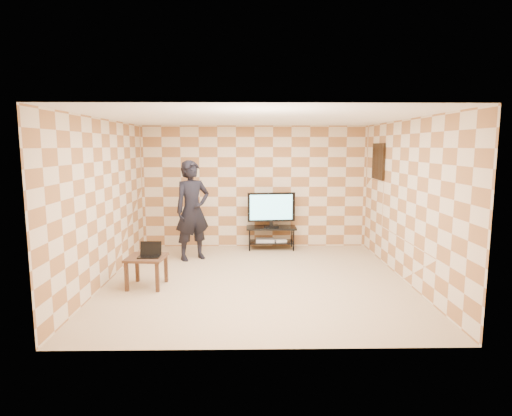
% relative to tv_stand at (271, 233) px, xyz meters
% --- Properties ---
extents(floor, '(5.00, 5.00, 0.00)m').
position_rel_tv_stand_xyz_m(floor, '(-0.36, -2.20, -0.37)').
color(floor, tan).
rests_on(floor, ground).
extents(wall_back, '(5.00, 0.02, 2.70)m').
position_rel_tv_stand_xyz_m(wall_back, '(-0.36, 0.30, 0.98)').
color(wall_back, beige).
rests_on(wall_back, ground).
extents(wall_front, '(5.00, 0.02, 2.70)m').
position_rel_tv_stand_xyz_m(wall_front, '(-0.36, -4.70, 0.98)').
color(wall_front, beige).
rests_on(wall_front, ground).
extents(wall_left, '(0.02, 5.00, 2.70)m').
position_rel_tv_stand_xyz_m(wall_left, '(-2.86, -2.20, 0.98)').
color(wall_left, beige).
rests_on(wall_left, ground).
extents(wall_right, '(0.02, 5.00, 2.70)m').
position_rel_tv_stand_xyz_m(wall_right, '(2.14, -2.20, 0.98)').
color(wall_right, beige).
rests_on(wall_right, ground).
extents(ceiling, '(5.00, 5.00, 0.02)m').
position_rel_tv_stand_xyz_m(ceiling, '(-0.36, -2.20, 2.33)').
color(ceiling, white).
rests_on(ceiling, wall_back).
extents(wall_art, '(0.04, 0.72, 0.72)m').
position_rel_tv_stand_xyz_m(wall_art, '(2.11, -0.65, 1.58)').
color(wall_art, black).
rests_on(wall_art, wall_right).
extents(tv_stand, '(1.08, 0.49, 0.50)m').
position_rel_tv_stand_xyz_m(tv_stand, '(0.00, 0.00, 0.00)').
color(tv_stand, black).
rests_on(tv_stand, floor).
extents(tv, '(1.04, 0.23, 0.76)m').
position_rel_tv_stand_xyz_m(tv, '(-0.00, -0.00, 0.55)').
color(tv, black).
rests_on(tv, tv_stand).
extents(dvd_player, '(0.41, 0.29, 0.07)m').
position_rel_tv_stand_xyz_m(dvd_player, '(-0.14, -0.03, -0.16)').
color(dvd_player, '#B0B0B2').
rests_on(dvd_player, tv_stand).
extents(game_console, '(0.27, 0.22, 0.06)m').
position_rel_tv_stand_xyz_m(game_console, '(0.20, -0.05, -0.17)').
color(game_console, silver).
rests_on(game_console, tv_stand).
extents(side_table, '(0.63, 0.63, 0.50)m').
position_rel_tv_stand_xyz_m(side_table, '(-2.14, -2.50, 0.04)').
color(side_table, '#3B2718').
rests_on(side_table, floor).
extents(laptop, '(0.34, 0.27, 0.23)m').
position_rel_tv_stand_xyz_m(laptop, '(-2.08, -2.50, 0.18)').
color(laptop, black).
rests_on(laptop, side_table).
extents(person, '(0.86, 0.78, 1.98)m').
position_rel_tv_stand_xyz_m(person, '(-1.61, -0.82, 0.62)').
color(person, black).
rests_on(person, floor).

